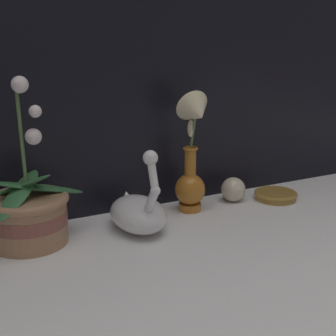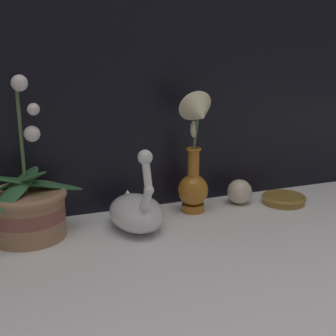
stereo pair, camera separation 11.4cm
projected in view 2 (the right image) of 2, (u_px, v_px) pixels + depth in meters
ground_plane at (184, 241)px, 1.07m from camera, size 2.80×2.80×0.00m
orchid_potted_plant at (27, 207)px, 1.07m from camera, size 0.24×0.22×0.37m
swan_figurine at (136, 210)px, 1.13m from camera, size 0.13×0.21×0.21m
blue_vase at (195, 160)px, 1.20m from camera, size 0.09×0.11×0.32m
glass_sphere at (240, 192)px, 1.30m from camera, size 0.07×0.07×0.07m
amber_dish at (284, 199)px, 1.31m from camera, size 0.12×0.12×0.02m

